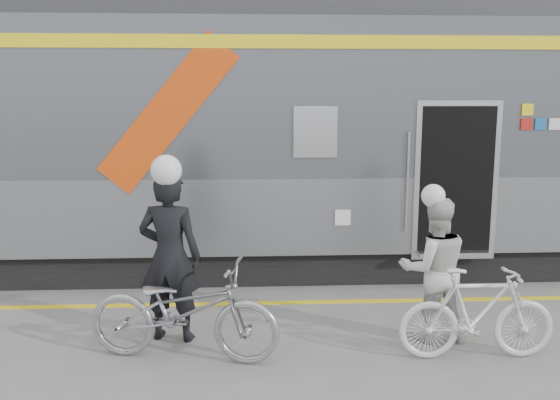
{
  "coord_description": "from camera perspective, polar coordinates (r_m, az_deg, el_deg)",
  "views": [
    {
      "loc": [
        0.07,
        -5.41,
        2.74
      ],
      "look_at": [
        0.43,
        1.6,
        1.5
      ],
      "focal_mm": 38.0,
      "sensor_mm": 36.0,
      "label": 1
    }
  ],
  "objects": [
    {
      "name": "ground",
      "position": [
        6.07,
        -3.41,
        -16.85
      ],
      "size": [
        90.0,
        90.0,
        0.0
      ],
      "primitive_type": "plane",
      "color": "slate",
      "rests_on": "ground"
    },
    {
      "name": "train",
      "position": [
        9.66,
        1.28,
        5.93
      ],
      "size": [
        24.0,
        3.17,
        4.1
      ],
      "color": "black",
      "rests_on": "ground"
    },
    {
      "name": "safety_strip",
      "position": [
        8.04,
        -3.3,
        -9.9
      ],
      "size": [
        24.0,
        0.12,
        0.01
      ],
      "primitive_type": "cube",
      "color": "yellow",
      "rests_on": "ground"
    },
    {
      "name": "man",
      "position": [
        6.76,
        -10.55,
        -5.37
      ],
      "size": [
        0.78,
        0.59,
        1.93
      ],
      "primitive_type": "imported",
      "rotation": [
        0.0,
        0.0,
        2.94
      ],
      "color": "black",
      "rests_on": "ground"
    },
    {
      "name": "bicycle_left",
      "position": [
        6.35,
        -9.26,
        -10.47
      ],
      "size": [
        2.13,
        1.09,
        1.06
      ],
      "primitive_type": "imported",
      "rotation": [
        0.0,
        0.0,
        1.37
      ],
      "color": "#94969B",
      "rests_on": "ground"
    },
    {
      "name": "woman",
      "position": [
        6.91,
        14.6,
        -6.46
      ],
      "size": [
        0.8,
        0.63,
        1.63
      ],
      "primitive_type": "imported",
      "rotation": [
        0.0,
        0.0,
        3.13
      ],
      "color": "silver",
      "rests_on": "ground"
    },
    {
      "name": "bicycle_right",
      "position": [
        6.62,
        18.44,
        -10.34
      ],
      "size": [
        1.65,
        0.49,
        0.99
      ],
      "primitive_type": "imported",
      "rotation": [
        0.0,
        0.0,
        1.56
      ],
      "color": "silver",
      "rests_on": "ground"
    },
    {
      "name": "helmet_man",
      "position": [
        6.55,
        -10.87,
        4.25
      ],
      "size": [
        0.34,
        0.34,
        0.34
      ],
      "primitive_type": "sphere",
      "color": "white",
      "rests_on": "man"
    },
    {
      "name": "helmet_woman",
      "position": [
        6.71,
        14.95,
        1.32
      ],
      "size": [
        0.26,
        0.26,
        0.26
      ],
      "primitive_type": "sphere",
      "color": "white",
      "rests_on": "woman"
    }
  ]
}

